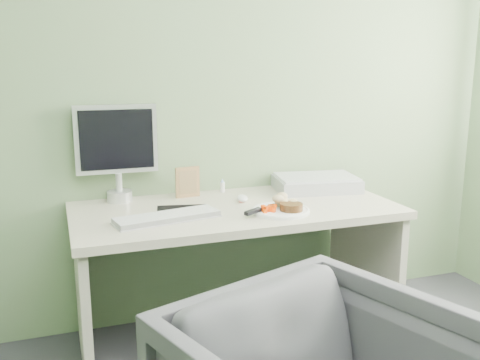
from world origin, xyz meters
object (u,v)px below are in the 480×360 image
object	(u,v)px
scanner	(316,184)
monitor	(117,147)
plate	(281,211)
desk	(236,241)

from	to	relation	value
scanner	monitor	xyz separation A→B (m)	(-1.07, 0.13, 0.24)
plate	monitor	world-z (taller)	monitor
plate	scanner	bearing A→B (deg)	43.87
plate	monitor	xyz separation A→B (m)	(-0.70, 0.49, 0.27)
plate	monitor	size ratio (longest dim) A/B	0.56
desk	scanner	distance (m)	0.61
desk	monitor	distance (m)	0.77
monitor	desk	bearing A→B (deg)	-29.70
scanner	desk	bearing A→B (deg)	-151.97
desk	scanner	xyz separation A→B (m)	(0.54, 0.19, 0.22)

